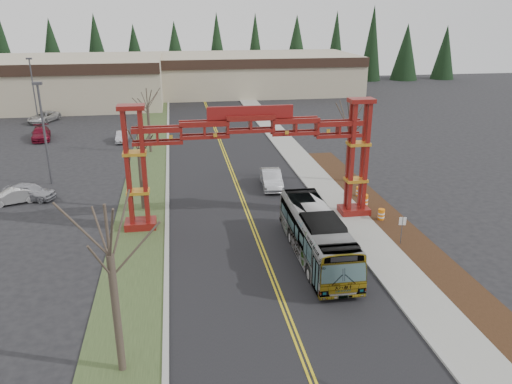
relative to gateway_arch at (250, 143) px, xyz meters
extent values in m
cube|color=black|center=(0.00, 7.00, -5.97)|extent=(12.00, 110.00, 0.02)
cube|color=gold|center=(-0.12, 7.00, -5.96)|extent=(0.12, 100.00, 0.01)
cube|color=gold|center=(0.12, 7.00, -5.96)|extent=(0.12, 100.00, 0.01)
cube|color=#9E9E99|center=(6.15, 7.00, -5.91)|extent=(0.30, 110.00, 0.15)
cube|color=gray|center=(7.60, 7.00, -5.91)|extent=(2.60, 110.00, 0.14)
cube|color=black|center=(10.20, -8.00, -5.92)|extent=(2.60, 50.00, 0.12)
cube|color=#324422|center=(-8.00, 7.00, -5.94)|extent=(4.00, 110.00, 0.08)
cube|color=#9E9E99|center=(-6.15, 7.00, -5.91)|extent=(0.30, 110.00, 0.15)
cube|color=maroon|center=(-8.00, 0.00, -5.68)|extent=(2.20, 1.60, 0.60)
cube|color=maroon|center=(-8.55, -0.35, -1.38)|extent=(0.28, 0.28, 8.00)
cube|color=maroon|center=(-7.45, -0.35, -1.38)|extent=(0.28, 0.28, 8.00)
cube|color=maroon|center=(-8.55, 0.35, -1.38)|extent=(0.28, 0.28, 8.00)
cube|color=maroon|center=(-7.45, 0.35, -1.38)|extent=(0.28, 0.28, 8.00)
cube|color=gold|center=(-8.00, 0.00, -3.18)|extent=(1.60, 1.10, 0.22)
cube|color=gold|center=(-8.00, 0.00, -0.38)|extent=(1.60, 1.10, 0.22)
cube|color=maroon|center=(-8.00, 0.00, 2.77)|extent=(1.80, 1.20, 0.30)
cube|color=maroon|center=(8.00, 0.00, -5.68)|extent=(2.20, 1.60, 0.60)
cube|color=maroon|center=(7.45, -0.35, -1.38)|extent=(0.28, 0.28, 8.00)
cube|color=maroon|center=(8.55, -0.35, -1.38)|extent=(0.28, 0.28, 8.00)
cube|color=maroon|center=(7.45, 0.35, -1.38)|extent=(0.28, 0.28, 8.00)
cube|color=maroon|center=(8.55, 0.35, -1.38)|extent=(0.28, 0.28, 8.00)
cube|color=gold|center=(8.00, 0.00, -3.18)|extent=(1.60, 1.10, 0.22)
cube|color=gold|center=(8.00, 0.00, -0.38)|extent=(1.60, 1.10, 0.22)
cube|color=maroon|center=(8.00, 0.00, 2.77)|extent=(1.80, 1.20, 0.30)
cube|color=maroon|center=(0.00, 0.00, 1.52)|extent=(16.00, 0.90, 1.00)
cube|color=maroon|center=(0.00, 0.00, 0.62)|extent=(16.00, 0.90, 0.60)
cube|color=maroon|center=(0.00, 0.00, 2.17)|extent=(6.00, 0.25, 0.90)
cube|color=tan|center=(-30.00, 54.00, -2.23)|extent=(46.00, 22.00, 7.50)
cube|color=tan|center=(10.00, 62.00, -2.48)|extent=(38.00, 20.00, 7.00)
cube|color=black|center=(10.00, 51.90, 0.22)|extent=(38.00, 0.40, 1.60)
cone|color=black|center=(-38.00, 74.00, 0.52)|extent=(5.60, 5.60, 13.00)
cylinder|color=#382D26|center=(-38.00, 74.00, -5.18)|extent=(0.80, 0.80, 1.60)
cone|color=black|center=(-29.50, 74.00, 0.52)|extent=(5.60, 5.60, 13.00)
cylinder|color=#382D26|center=(-29.50, 74.00, -5.18)|extent=(0.80, 0.80, 1.60)
cone|color=black|center=(-21.00, 74.00, 0.52)|extent=(5.60, 5.60, 13.00)
cylinder|color=#382D26|center=(-21.00, 74.00, -5.18)|extent=(0.80, 0.80, 1.60)
cone|color=black|center=(-12.50, 74.00, 0.52)|extent=(5.60, 5.60, 13.00)
cylinder|color=#382D26|center=(-12.50, 74.00, -5.18)|extent=(0.80, 0.80, 1.60)
cone|color=black|center=(-4.00, 74.00, 0.52)|extent=(5.60, 5.60, 13.00)
cylinder|color=#382D26|center=(-4.00, 74.00, -5.18)|extent=(0.80, 0.80, 1.60)
cone|color=black|center=(4.50, 74.00, 0.52)|extent=(5.60, 5.60, 13.00)
cylinder|color=#382D26|center=(4.50, 74.00, -5.18)|extent=(0.80, 0.80, 1.60)
cone|color=black|center=(13.00, 74.00, 0.52)|extent=(5.60, 5.60, 13.00)
cylinder|color=#382D26|center=(13.00, 74.00, -5.18)|extent=(0.80, 0.80, 1.60)
cone|color=black|center=(21.50, 74.00, 0.52)|extent=(5.60, 5.60, 13.00)
cylinder|color=#382D26|center=(21.50, 74.00, -5.18)|extent=(0.80, 0.80, 1.60)
cone|color=black|center=(30.00, 74.00, 0.52)|extent=(5.60, 5.60, 13.00)
cylinder|color=#382D26|center=(30.00, 74.00, -5.18)|extent=(0.80, 0.80, 1.60)
cone|color=black|center=(38.50, 74.00, 0.52)|extent=(5.60, 5.60, 13.00)
cylinder|color=#382D26|center=(38.50, 74.00, -5.18)|extent=(0.80, 0.80, 1.60)
cone|color=black|center=(47.00, 74.00, 0.52)|extent=(5.60, 5.60, 13.00)
cylinder|color=#382D26|center=(47.00, 74.00, -5.18)|extent=(0.80, 0.80, 1.60)
cone|color=black|center=(55.50, 74.00, 0.52)|extent=(5.60, 5.60, 13.00)
cylinder|color=#382D26|center=(55.50, 74.00, -5.18)|extent=(0.80, 0.80, 1.60)
imported|color=#95989C|center=(3.21, -6.39, -4.46)|extent=(2.68, 10.98, 3.05)
imported|color=#A5A8AD|center=(2.94, 7.16, -5.20)|extent=(1.98, 4.84, 1.56)
imported|color=#A7A8AF|center=(-17.35, 7.32, -5.26)|extent=(4.54, 2.88, 1.44)
imported|color=silver|center=(-18.43, 6.68, -5.36)|extent=(4.02, 2.57, 1.25)
imported|color=maroon|center=(-21.28, 28.69, -5.25)|extent=(2.98, 5.37, 1.47)
imported|color=#B6B6BF|center=(-11.47, 26.06, -5.36)|extent=(1.37, 3.80, 1.25)
imported|color=silver|center=(-23.27, 39.20, -5.25)|extent=(4.18, 5.81, 1.47)
cylinder|color=#382D26|center=(-8.00, -15.28, -3.18)|extent=(0.33, 0.33, 5.61)
cylinder|color=#382D26|center=(-8.00, -15.28, 0.66)|extent=(0.12, 0.12, 2.28)
cylinder|color=#382D26|center=(-8.00, 3.74, -3.55)|extent=(0.29, 0.29, 4.87)
cylinder|color=#382D26|center=(-8.00, 3.74, -0.21)|extent=(0.11, 0.11, 1.99)
cylinder|color=#382D26|center=(-8.00, 20.68, -3.42)|extent=(0.29, 0.29, 5.12)
cylinder|color=#382D26|center=(-8.00, 20.68, 0.05)|extent=(0.11, 0.11, 2.00)
cylinder|color=#382D26|center=(10.00, 7.56, -3.23)|extent=(0.33, 0.33, 5.50)
cylinder|color=#382D26|center=(10.00, 7.56, 0.56)|extent=(0.13, 0.13, 2.29)
cylinder|color=#3F3F44|center=(-16.48, 11.29, -1.55)|extent=(0.20, 0.20, 8.87)
cube|color=#3F3F44|center=(-16.48, 11.29, 2.98)|extent=(0.79, 0.39, 0.25)
cylinder|color=#3F3F44|center=(-24.47, 40.65, -1.76)|extent=(0.19, 0.19, 8.45)
cube|color=#3F3F44|center=(-24.47, 40.65, 2.57)|extent=(0.75, 0.38, 0.23)
cylinder|color=#3F3F44|center=(9.25, -5.62, -4.97)|extent=(0.05, 0.05, 2.02)
cube|color=white|center=(9.25, -5.62, -4.24)|extent=(0.45, 0.14, 0.55)
cylinder|color=orange|center=(9.58, -1.52, -5.52)|extent=(0.48, 0.48, 0.93)
cylinder|color=white|center=(9.58, -1.52, -5.38)|extent=(0.50, 0.50, 0.11)
cylinder|color=white|center=(9.58, -1.52, -5.66)|extent=(0.50, 0.50, 0.11)
cylinder|color=orange|center=(9.27, 1.17, -5.43)|extent=(0.57, 0.57, 1.10)
cylinder|color=white|center=(9.27, 1.17, -5.27)|extent=(0.60, 0.60, 0.13)
cylinder|color=white|center=(9.27, 1.17, -5.60)|extent=(0.60, 0.60, 0.13)
cylinder|color=orange|center=(9.72, 3.55, -5.53)|extent=(0.47, 0.47, 0.90)
cylinder|color=white|center=(9.72, 3.55, -5.40)|extent=(0.49, 0.49, 0.11)
cylinder|color=white|center=(9.72, 3.55, -5.67)|extent=(0.49, 0.49, 0.11)
camera|label=1|loc=(-5.12, -33.76, 8.79)|focal=35.00mm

